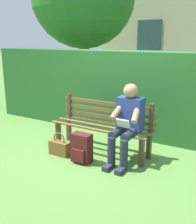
# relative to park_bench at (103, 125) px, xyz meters

# --- Properties ---
(ground) EXTENTS (60.00, 60.00, 0.00)m
(ground) POSITION_rel_park_bench_xyz_m (0.00, 0.07, -0.45)
(ground) COLOR #517F38
(park_bench) EXTENTS (1.71, 0.47, 0.88)m
(park_bench) POSITION_rel_park_bench_xyz_m (0.00, 0.00, 0.00)
(park_bench) COLOR #4C3828
(park_bench) RESTS_ON ground
(person_seated) EXTENTS (0.44, 0.73, 1.19)m
(person_seated) POSITION_rel_park_bench_xyz_m (-0.51, 0.18, 0.18)
(person_seated) COLOR navy
(person_seated) RESTS_ON ground
(hedge_backdrop) EXTENTS (5.83, 0.75, 1.67)m
(hedge_backdrop) POSITION_rel_park_bench_xyz_m (0.30, -1.10, 0.38)
(hedge_backdrop) COLOR #265B28
(hedge_backdrop) RESTS_ON ground
(backpack) EXTENTS (0.31, 0.24, 0.45)m
(backpack) POSITION_rel_park_bench_xyz_m (0.06, 0.56, -0.23)
(backpack) COLOR #4C1919
(backpack) RESTS_ON ground
(handbag) EXTENTS (0.35, 0.13, 0.39)m
(handbag) POSITION_rel_park_bench_xyz_m (0.52, 0.53, -0.32)
(handbag) COLOR brown
(handbag) RESTS_ON ground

